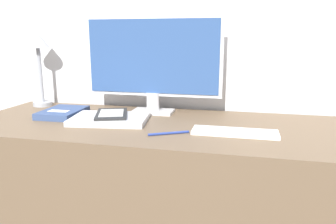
{
  "coord_description": "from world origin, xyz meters",
  "views": [
    {
      "loc": [
        0.32,
        -0.99,
        1.07
      ],
      "look_at": [
        0.04,
        0.19,
        0.79
      ],
      "focal_mm": 35.0,
      "sensor_mm": 36.0,
      "label": 1
    }
  ],
  "objects": [
    {
      "name": "wall_back",
      "position": [
        0.0,
        0.58,
        1.2
      ],
      "size": [
        3.6,
        0.05,
        2.4
      ],
      "color": "silver",
      "rests_on": "ground_plane"
    },
    {
      "name": "desk",
      "position": [
        0.0,
        0.23,
        0.37
      ],
      "size": [
        1.59,
        0.59,
        0.73
      ],
      "color": "brown",
      "rests_on": "ground_plane"
    },
    {
      "name": "monitor",
      "position": [
        -0.08,
        0.42,
        0.97
      ],
      "size": [
        0.62,
        0.11,
        0.43
      ],
      "color": "silver",
      "rests_on": "desk"
    },
    {
      "name": "keyboard",
      "position": [
        0.3,
        0.16,
        0.74
      ],
      "size": [
        0.3,
        0.1,
        0.01
      ],
      "color": "silver",
      "rests_on": "desk"
    },
    {
      "name": "laptop",
      "position": [
        -0.21,
        0.22,
        0.74
      ],
      "size": [
        0.33,
        0.25,
        0.02
      ],
      "color": "#BCBCC1",
      "rests_on": "desk"
    },
    {
      "name": "ereader",
      "position": [
        -0.21,
        0.24,
        0.76
      ],
      "size": [
        0.18,
        0.23,
        0.01
      ],
      "color": "black",
      "rests_on": "laptop"
    },
    {
      "name": "desk_lamp",
      "position": [
        -0.66,
        0.44,
        1.0
      ],
      "size": [
        0.11,
        0.11,
        0.36
      ],
      "color": "#999EA8",
      "rests_on": "desk"
    },
    {
      "name": "notebook",
      "position": [
        -0.45,
        0.27,
        0.75
      ],
      "size": [
        0.16,
        0.22,
        0.03
      ],
      "color": "#334775",
      "rests_on": "desk"
    },
    {
      "name": "pen",
      "position": [
        0.07,
        0.09,
        0.74
      ],
      "size": [
        0.14,
        0.08,
        0.01
      ],
      "color": "navy",
      "rests_on": "desk"
    }
  ]
}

